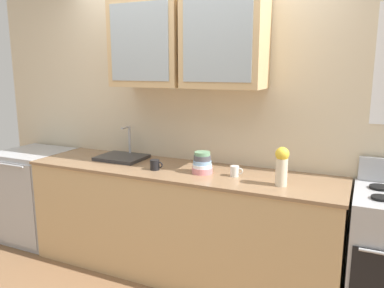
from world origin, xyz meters
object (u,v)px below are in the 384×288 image
object	(u,v)px
sink_faucet	(122,157)
cup_near_bowls	(235,171)
cup_near_sink	(155,165)
vase	(282,165)
dishwasher	(36,195)
bowl_stack	(202,163)

from	to	relation	value
sink_faucet	cup_near_bowls	world-z (taller)	sink_faucet
sink_faucet	cup_near_sink	world-z (taller)	sink_faucet
vase	dishwasher	world-z (taller)	vase
dishwasher	bowl_stack	bearing A→B (deg)	-0.80
dishwasher	vase	bearing A→B (deg)	-2.14
cup_near_sink	vase	bearing A→B (deg)	0.44
sink_faucet	vase	world-z (taller)	sink_faucet
cup_near_bowls	vase	bearing A→B (deg)	-13.27
sink_faucet	cup_near_bowls	xyz separation A→B (m)	(1.12, -0.11, 0.02)
bowl_stack	cup_near_bowls	xyz separation A→B (m)	(0.27, 0.02, -0.04)
sink_faucet	cup_near_bowls	bearing A→B (deg)	-5.40
bowl_stack	cup_near_sink	distance (m)	0.40
vase	cup_near_sink	distance (m)	1.03
bowl_stack	cup_near_bowls	bearing A→B (deg)	4.32
sink_faucet	cup_near_sink	distance (m)	0.51
vase	cup_near_sink	world-z (taller)	vase
bowl_stack	cup_near_bowls	world-z (taller)	bowl_stack
vase	dishwasher	xyz separation A→B (m)	(-2.51, 0.09, -0.61)
bowl_stack	cup_near_sink	bearing A→B (deg)	-169.01
sink_faucet	dishwasher	bearing A→B (deg)	-174.37
cup_near_bowls	dishwasher	xyz separation A→B (m)	(-2.14, 0.01, -0.50)
cup_near_sink	dishwasher	xyz separation A→B (m)	(-1.48, 0.10, -0.50)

